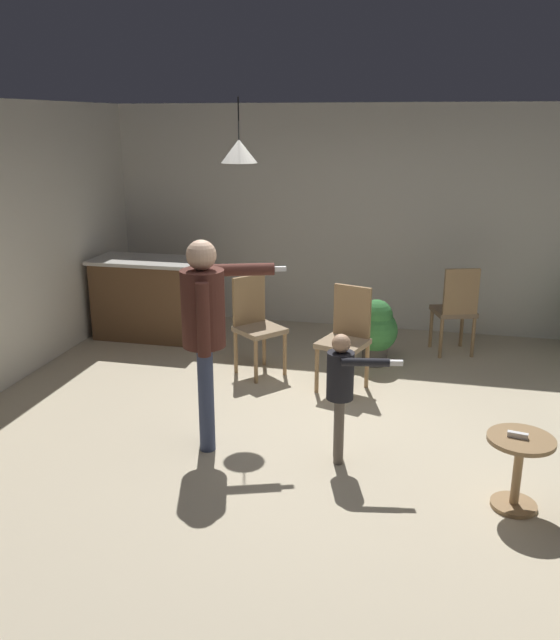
{
  "coord_description": "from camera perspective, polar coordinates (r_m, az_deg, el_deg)",
  "views": [
    {
      "loc": [
        0.8,
        -4.84,
        2.52
      ],
      "look_at": [
        -0.33,
        -0.01,
        1.0
      ],
      "focal_mm": 36.98,
      "sensor_mm": 36.0,
      "label": 1
    }
  ],
  "objects": [
    {
      "name": "person_adult",
      "position": [
        5.06,
        -6.47,
        -0.16
      ],
      "size": [
        0.73,
        0.65,
        1.67
      ],
      "rotation": [
        0.0,
        0.0,
        -1.23
      ],
      "color": "#384260",
      "rests_on": "ground"
    },
    {
      "name": "ground",
      "position": [
        5.52,
        3.4,
        -10.19
      ],
      "size": [
        7.68,
        7.68,
        0.0
      ],
      "primitive_type": "plane",
      "color": "beige"
    },
    {
      "name": "person_child",
      "position": [
        4.94,
        5.34,
        -5.5
      ],
      "size": [
        0.56,
        0.29,
        1.02
      ],
      "rotation": [
        0.0,
        0.0,
        -1.39
      ],
      "color": "#60564C",
      "rests_on": "ground"
    },
    {
      "name": "ceiling_light_pendant",
      "position": [
        5.93,
        -3.56,
        14.39
      ],
      "size": [
        0.32,
        0.32,
        0.55
      ],
      "color": "silver"
    },
    {
      "name": "potted_plant_corner",
      "position": [
        7.04,
        8.29,
        -0.77
      ],
      "size": [
        0.46,
        0.46,
        0.71
      ],
      "color": "#4C4742",
      "rests_on": "ground"
    },
    {
      "name": "spare_remote_on_table",
      "position": [
        4.64,
        19.88,
        -9.35
      ],
      "size": [
        0.13,
        0.06,
        0.04
      ],
      "primitive_type": "cube",
      "rotation": [
        0.0,
        0.0,
        1.38
      ],
      "color": "white",
      "rests_on": "side_table_by_couch"
    },
    {
      "name": "side_table_by_couch",
      "position": [
        4.75,
        19.92,
        -11.62
      ],
      "size": [
        0.44,
        0.44,
        0.52
      ],
      "color": "#99754C",
      "rests_on": "ground"
    },
    {
      "name": "wall_back",
      "position": [
        8.16,
        7.47,
        8.65
      ],
      "size": [
        6.4,
        0.1,
        2.7
      ],
      "primitive_type": "cube",
      "color": "silver",
      "rests_on": "ground"
    },
    {
      "name": "kitchen_counter",
      "position": [
        7.99,
        -11.35,
        1.88
      ],
      "size": [
        1.26,
        0.66,
        0.95
      ],
      "color": "brown",
      "rests_on": "ground"
    },
    {
      "name": "dining_chair_centre_back",
      "position": [
        7.46,
        14.99,
        1.09
      ],
      "size": [
        0.53,
        0.53,
        1.0
      ],
      "rotation": [
        0.0,
        0.0,
        0.31
      ],
      "color": "#99754C",
      "rests_on": "ground"
    },
    {
      "name": "dining_chair_near_wall",
      "position": [
        6.7,
        -2.12,
        -0.13
      ],
      "size": [
        0.59,
        0.59,
        1.0
      ],
      "rotation": [
        0.0,
        0.0,
        4.02
      ],
      "color": "#99754C",
      "rests_on": "ground"
    },
    {
      "name": "dining_chair_by_counter",
      "position": [
        6.33,
        5.77,
        -1.25
      ],
      "size": [
        0.53,
        0.53,
        1.0
      ],
      "rotation": [
        0.0,
        0.0,
        2.83
      ],
      "color": "#99754C",
      "rests_on": "ground"
    }
  ]
}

